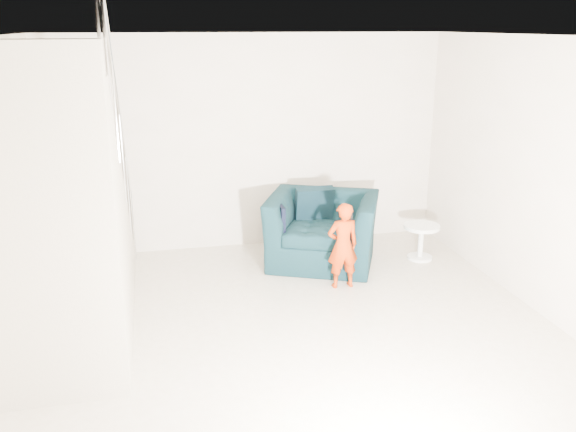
{
  "coord_description": "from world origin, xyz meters",
  "views": [
    {
      "loc": [
        -1.22,
        -4.8,
        2.79
      ],
      "look_at": [
        0.15,
        1.2,
        0.85
      ],
      "focal_mm": 38.0,
      "sensor_mm": 36.0,
      "label": 1
    }
  ],
  "objects_px": {
    "armchair": "(322,230)",
    "staircase": "(67,243)",
    "side_table": "(421,236)",
    "toddler": "(343,246)"
  },
  "relations": [
    {
      "from": "armchair",
      "to": "toddler",
      "type": "bearing_deg",
      "value": -65.04
    },
    {
      "from": "armchair",
      "to": "toddler",
      "type": "relative_size",
      "value": 1.32
    },
    {
      "from": "armchair",
      "to": "side_table",
      "type": "xyz_separation_m",
      "value": [
        1.22,
        -0.18,
        -0.12
      ]
    },
    {
      "from": "armchair",
      "to": "staircase",
      "type": "height_order",
      "value": "staircase"
    },
    {
      "from": "armchair",
      "to": "toddler",
      "type": "height_order",
      "value": "toddler"
    },
    {
      "from": "armchair",
      "to": "staircase",
      "type": "bearing_deg",
      "value": -129.46
    },
    {
      "from": "toddler",
      "to": "side_table",
      "type": "distance_m",
      "value": 1.36
    },
    {
      "from": "armchair",
      "to": "side_table",
      "type": "distance_m",
      "value": 1.24
    },
    {
      "from": "armchair",
      "to": "staircase",
      "type": "xyz_separation_m",
      "value": [
        -2.74,
        -1.37,
        0.53
      ]
    },
    {
      "from": "side_table",
      "to": "toddler",
      "type": "bearing_deg",
      "value": -153.92
    }
  ]
}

